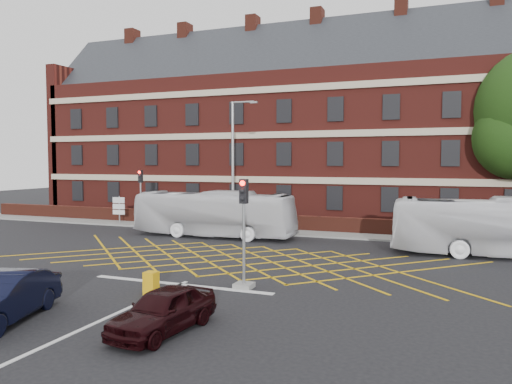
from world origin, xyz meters
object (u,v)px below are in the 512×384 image
(car_navy, at_px, (1,298))
(street_lamp, at_px, (234,190))
(bus_left, at_px, (214,214))
(car_maroon, at_px, (163,310))
(traffic_light_near, at_px, (244,243))
(direction_signs, at_px, (119,207))
(bus_right, at_px, (502,227))
(traffic_light_far, at_px, (141,203))
(utility_cabinet, at_px, (151,283))

(car_navy, bearing_deg, street_lamp, 76.02)
(bus_left, height_order, car_maroon, bus_left)
(car_navy, height_order, traffic_light_near, traffic_light_near)
(direction_signs, bearing_deg, car_maroon, -50.55)
(bus_right, height_order, traffic_light_far, traffic_light_far)
(traffic_light_far, height_order, utility_cabinet, traffic_light_far)
(traffic_light_near, relative_size, direction_signs, 1.94)
(bus_left, distance_m, car_maroon, 18.28)
(street_lamp, relative_size, direction_signs, 4.04)
(car_maroon, height_order, direction_signs, direction_signs)
(car_navy, bearing_deg, direction_signs, 102.43)
(utility_cabinet, bearing_deg, street_lamp, 102.07)
(car_maroon, xyz_separation_m, traffic_light_near, (0.24, 5.48, 1.11))
(traffic_light_near, bearing_deg, car_maroon, -92.53)
(car_maroon, bearing_deg, street_lamp, 114.35)
(street_lamp, distance_m, utility_cabinet, 15.28)
(traffic_light_far, height_order, street_lamp, street_lamp)
(traffic_light_near, bearing_deg, bus_right, 46.97)
(car_maroon, xyz_separation_m, direction_signs, (-16.53, 20.09, 0.73))
(bus_left, xyz_separation_m, car_maroon, (6.72, -16.98, -0.85))
(bus_left, relative_size, direction_signs, 4.92)
(bus_right, xyz_separation_m, direction_signs, (-26.77, 3.90, -0.17))
(car_maroon, distance_m, traffic_light_near, 5.60)
(car_navy, bearing_deg, car_maroon, -4.30)
(street_lamp, bearing_deg, bus_right, -6.77)
(traffic_light_near, relative_size, traffic_light_far, 1.00)
(car_navy, bearing_deg, utility_cabinet, 44.59)
(direction_signs, distance_m, utility_cabinet, 21.78)
(car_navy, distance_m, traffic_light_far, 22.63)
(car_navy, distance_m, street_lamp, 19.29)
(bus_right, xyz_separation_m, traffic_light_near, (-9.99, -10.71, 0.21))
(bus_right, xyz_separation_m, traffic_light_far, (-24.43, 3.47, 0.21))
(street_lamp, bearing_deg, utility_cabinet, -77.93)
(traffic_light_far, distance_m, street_lamp, 8.67)
(bus_left, distance_m, street_lamp, 2.13)
(traffic_light_near, bearing_deg, bus_left, 121.21)
(traffic_light_near, relative_size, street_lamp, 0.48)
(traffic_light_far, bearing_deg, utility_cabinet, -54.61)
(bus_right, distance_m, car_navy, 23.10)
(bus_left, relative_size, traffic_light_far, 2.53)
(car_navy, distance_m, traffic_light_near, 8.51)
(car_maroon, xyz_separation_m, traffic_light_far, (-14.19, 19.66, 1.11))
(bus_right, bearing_deg, bus_left, 82.23)
(bus_left, distance_m, direction_signs, 10.29)
(bus_left, relative_size, bus_right, 0.97)
(utility_cabinet, bearing_deg, traffic_light_near, 36.47)
(car_maroon, relative_size, street_lamp, 0.43)
(car_maroon, relative_size, utility_cabinet, 4.48)
(direction_signs, bearing_deg, traffic_light_near, -41.06)
(bus_left, distance_m, traffic_light_far, 7.94)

